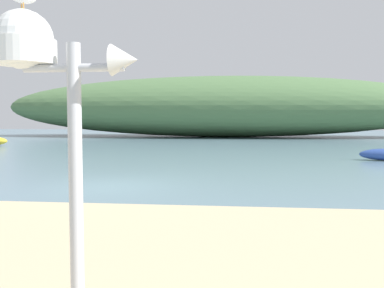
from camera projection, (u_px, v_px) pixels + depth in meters
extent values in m
plane|color=slate|center=(111.00, 186.00, 13.28)|extent=(120.00, 120.00, 0.00)
ellipsoid|color=#517547|center=(223.00, 107.00, 46.45)|extent=(49.71, 11.60, 6.73)
cylinder|color=silver|center=(76.00, 196.00, 3.64)|extent=(0.12, 0.12, 2.63)
cylinder|color=silver|center=(74.00, 68.00, 3.56)|extent=(0.89, 0.07, 0.07)
cylinder|color=white|center=(24.00, 52.00, 3.60)|extent=(0.56, 0.56, 0.21)
sphere|color=white|center=(23.00, 40.00, 3.60)|extent=(0.51, 0.51, 0.51)
cone|color=silver|center=(125.00, 60.00, 3.51)|extent=(0.23, 0.27, 0.27)
cylinder|color=orange|center=(23.00, 6.00, 3.56)|extent=(0.01, 0.01, 0.05)
cylinder|color=orange|center=(21.00, 7.00, 3.59)|extent=(0.01, 0.01, 0.05)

